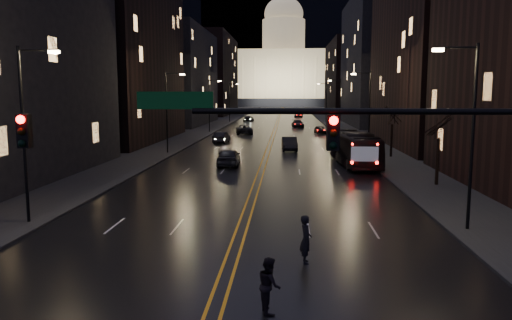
% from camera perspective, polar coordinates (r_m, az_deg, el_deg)
% --- Properties ---
extents(ground, '(900.00, 900.00, 0.00)m').
position_cam_1_polar(ground, '(15.83, -5.01, -17.45)').
color(ground, black).
rests_on(ground, ground).
extents(road, '(20.00, 320.00, 0.02)m').
position_cam_1_polar(road, '(144.34, 2.71, 5.01)').
color(road, black).
rests_on(road, ground).
extents(sidewalk_left, '(8.00, 320.00, 0.16)m').
position_cam_1_polar(sidewalk_left, '(145.22, -2.85, 5.05)').
color(sidewalk_left, black).
rests_on(sidewalk_left, ground).
extents(sidewalk_right, '(8.00, 320.00, 0.16)m').
position_cam_1_polar(sidewalk_right, '(144.80, 8.28, 4.98)').
color(sidewalk_right, black).
rests_on(sidewalk_right, ground).
extents(center_line, '(0.62, 320.00, 0.01)m').
position_cam_1_polar(center_line, '(144.33, 2.71, 5.02)').
color(center_line, orange).
rests_on(center_line, road).
extents(building_left_mid, '(12.00, 30.00, 28.00)m').
position_cam_1_polar(building_left_mid, '(72.37, -15.57, 13.18)').
color(building_left_mid, black).
rests_on(building_left_mid, ground).
extents(building_left_far, '(12.00, 34.00, 20.00)m').
position_cam_1_polar(building_left_far, '(108.72, -8.87, 9.32)').
color(building_left_far, black).
rests_on(building_left_far, ground).
extents(building_left_dist, '(12.00, 40.00, 24.00)m').
position_cam_1_polar(building_left_dist, '(155.99, -5.05, 9.59)').
color(building_left_dist, black).
rests_on(building_left_dist, ground).
extents(building_right_mid, '(12.00, 34.00, 26.00)m').
position_cam_1_polar(building_right_mid, '(108.00, 13.84, 10.80)').
color(building_right_mid, black).
rests_on(building_right_mid, ground).
extents(building_right_dist, '(12.00, 40.00, 22.00)m').
position_cam_1_polar(building_right_dist, '(155.36, 10.66, 9.13)').
color(building_right_dist, black).
rests_on(building_right_dist, ground).
extents(mountain_ridge, '(520.00, 60.00, 130.00)m').
position_cam_1_polar(mountain_ridge, '(400.24, 9.32, 15.96)').
color(mountain_ridge, black).
rests_on(mountain_ridge, ground).
extents(capitol, '(90.00, 50.00, 58.50)m').
position_cam_1_polar(capitol, '(264.38, 3.14, 9.93)').
color(capitol, black).
rests_on(capitol, ground).
extents(traffic_signal, '(17.29, 0.45, 7.00)m').
position_cam_1_polar(traffic_signal, '(14.72, 18.11, 1.02)').
color(traffic_signal, black).
rests_on(traffic_signal, ground).
extents(streetlamp_right_near, '(2.13, 0.25, 9.00)m').
position_cam_1_polar(streetlamp_right_near, '(25.70, 23.18, 3.43)').
color(streetlamp_right_near, black).
rests_on(streetlamp_right_near, ground).
extents(streetlamp_left_near, '(2.13, 0.25, 9.00)m').
position_cam_1_polar(streetlamp_left_near, '(27.50, -24.75, 3.58)').
color(streetlamp_left_near, black).
rests_on(streetlamp_left_near, ground).
extents(streetlamp_right_mid, '(2.13, 0.25, 9.00)m').
position_cam_1_polar(streetlamp_right_mid, '(54.87, 12.67, 5.79)').
color(streetlamp_right_mid, black).
rests_on(streetlamp_right_mid, ground).
extents(streetlamp_left_mid, '(2.13, 0.25, 9.00)m').
position_cam_1_polar(streetlamp_left_mid, '(55.73, -9.99, 5.89)').
color(streetlamp_left_mid, black).
rests_on(streetlamp_left_mid, ground).
extents(streetlamp_right_far, '(2.13, 0.25, 9.00)m').
position_cam_1_polar(streetlamp_right_far, '(84.62, 9.47, 6.47)').
color(streetlamp_right_far, black).
rests_on(streetlamp_right_far, ground).
extents(streetlamp_left_far, '(2.13, 0.25, 9.00)m').
position_cam_1_polar(streetlamp_left_far, '(85.18, -5.25, 6.55)').
color(streetlamp_left_far, black).
rests_on(streetlamp_left_far, ground).
extents(streetlamp_right_dist, '(2.13, 0.25, 9.00)m').
position_cam_1_polar(streetlamp_right_dist, '(114.50, 7.94, 6.79)').
color(streetlamp_right_dist, black).
rests_on(streetlamp_right_dist, ground).
extents(streetlamp_left_dist, '(2.13, 0.25, 9.00)m').
position_cam_1_polar(streetlamp_left_dist, '(114.91, -2.95, 6.86)').
color(streetlamp_left_dist, black).
rests_on(streetlamp_left_dist, ground).
extents(tree_right_mid, '(2.40, 2.40, 6.65)m').
position_cam_1_polar(tree_right_mid, '(37.80, 20.21, 3.89)').
color(tree_right_mid, black).
rests_on(tree_right_mid, ground).
extents(tree_right_far, '(2.40, 2.40, 6.65)m').
position_cam_1_polar(tree_right_far, '(53.31, 15.31, 5.06)').
color(tree_right_far, black).
rests_on(tree_right_far, ground).
extents(bus, '(3.53, 11.46, 3.14)m').
position_cam_1_polar(bus, '(47.21, 11.22, 1.28)').
color(bus, black).
rests_on(bus, ground).
extents(oncoming_car_a, '(2.11, 4.98, 1.68)m').
position_cam_1_polar(oncoming_car_a, '(46.23, -3.12, 0.37)').
color(oncoming_car_a, black).
rests_on(oncoming_car_a, ground).
extents(oncoming_car_b, '(1.95, 4.68, 1.50)m').
position_cam_1_polar(oncoming_car_b, '(67.29, -3.95, 2.58)').
color(oncoming_car_b, black).
rests_on(oncoming_car_b, ground).
extents(oncoming_car_c, '(3.25, 5.89, 1.56)m').
position_cam_1_polar(oncoming_car_c, '(81.63, -1.35, 3.51)').
color(oncoming_car_c, black).
rests_on(oncoming_car_c, ground).
extents(oncoming_car_d, '(2.44, 4.89, 1.37)m').
position_cam_1_polar(oncoming_car_d, '(116.79, -0.85, 4.72)').
color(oncoming_car_d, black).
rests_on(oncoming_car_d, ground).
extents(receding_car_a, '(1.94, 4.92, 1.60)m').
position_cam_1_polar(receding_car_a, '(58.51, 3.85, 1.86)').
color(receding_car_a, black).
rests_on(receding_car_a, ground).
extents(receding_car_b, '(2.02, 4.07, 1.33)m').
position_cam_1_polar(receding_car_b, '(83.29, 7.33, 3.45)').
color(receding_car_b, black).
rests_on(receding_car_b, ground).
extents(receding_car_c, '(2.57, 5.25, 1.47)m').
position_cam_1_polar(receding_car_c, '(97.91, 4.79, 4.15)').
color(receding_car_c, black).
rests_on(receding_car_c, ground).
extents(receding_car_d, '(2.56, 4.60, 1.22)m').
position_cam_1_polar(receding_car_d, '(137.68, 4.89, 5.11)').
color(receding_car_d, black).
rests_on(receding_car_d, ground).
extents(pedestrian_a, '(0.53, 0.75, 1.95)m').
position_cam_1_polar(pedestrian_a, '(20.02, 5.72, -9.02)').
color(pedestrian_a, black).
rests_on(pedestrian_a, ground).
extents(pedestrian_b, '(0.67, 0.94, 1.74)m').
position_cam_1_polar(pedestrian_b, '(15.78, 1.52, -14.06)').
color(pedestrian_b, black).
rests_on(pedestrian_b, ground).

